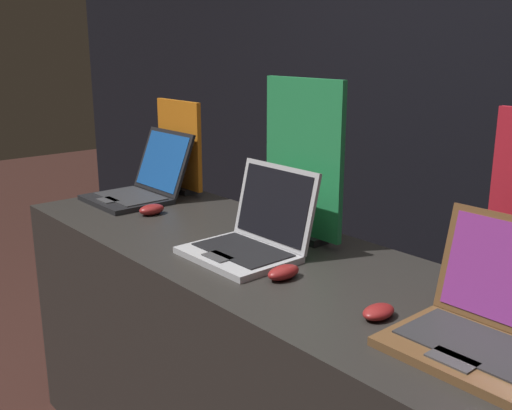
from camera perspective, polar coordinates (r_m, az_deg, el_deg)
The scene contains 10 objects.
wall_back at distance 2.91m, azimuth 22.22°, elevation 11.16°, with size 8.00×0.05×2.80m.
display_counter at distance 2.09m, azimuth 0.24°, elevation -16.35°, with size 2.05×0.68×0.91m.
laptop_front at distance 2.55m, azimuth -10.91°, elevation 1.96°, with size 0.33×0.38×0.28m.
mouse_front at distance 2.32m, azimuth -9.91°, elevation -0.42°, with size 0.06×0.10×0.04m.
promo_stand_front at distance 2.63m, azimuth -7.29°, elevation 5.30°, with size 0.30×0.07×0.40m.
laptop_middle at distance 1.86m, azimuth -0.42°, elevation -2.80°, with size 0.33×0.32×0.27m.
mouse_middle at distance 1.68m, azimuth 2.63°, elevation -6.43°, with size 0.06×0.11×0.04m.
promo_stand_middle at distance 1.95m, azimuth 4.42°, elevation 3.89°, with size 0.33×0.07×0.53m.
laptop_back at distance 1.39m, azimuth 21.33°, elevation -10.25°, with size 0.35×0.31×0.27m.
mouse_back at distance 1.48m, azimuth 11.59°, elevation -9.93°, with size 0.06×0.09×0.03m.
Camera 1 is at (1.34, -0.83, 1.55)m, focal length 42.00 mm.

